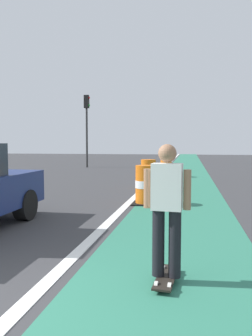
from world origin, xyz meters
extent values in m
cube|color=#2D755B|center=(2.40, 12.00, 0.00)|extent=(2.50, 80.00, 0.01)
cube|color=silver|center=(0.90, 12.00, 0.01)|extent=(0.20, 80.00, 0.01)
cube|color=black|center=(2.33, 1.26, 0.07)|extent=(0.28, 0.81, 0.02)
cylinder|color=silver|center=(2.27, 1.52, 0.06)|extent=(0.05, 0.11, 0.11)
cylinder|color=silver|center=(2.43, 1.51, 0.06)|extent=(0.05, 0.11, 0.11)
cylinder|color=silver|center=(2.23, 1.00, 0.06)|extent=(0.05, 0.11, 0.11)
cylinder|color=silver|center=(2.38, 0.99, 0.06)|extent=(0.05, 0.11, 0.11)
cylinder|color=black|center=(2.23, 1.26, 0.49)|extent=(0.15, 0.15, 0.82)
cylinder|color=black|center=(2.43, 1.25, 0.49)|extent=(0.15, 0.15, 0.82)
cube|color=white|center=(2.33, 1.26, 1.18)|extent=(0.38, 0.25, 0.56)
cylinder|color=#9E7051|center=(2.09, 1.27, 1.15)|extent=(0.09, 0.09, 0.48)
cylinder|color=#9E7051|center=(2.57, 1.24, 1.15)|extent=(0.09, 0.09, 0.48)
sphere|color=#9E7051|center=(2.33, 1.26, 1.58)|extent=(0.22, 0.22, 0.22)
cylinder|color=black|center=(-0.97, 4.04, 0.34)|extent=(0.28, 0.68, 0.68)
cylinder|color=orange|center=(1.39, 6.48, 0.25)|extent=(0.56, 0.56, 0.42)
cylinder|color=white|center=(1.39, 6.48, 0.57)|extent=(0.57, 0.57, 0.21)
cylinder|color=orange|center=(1.39, 6.48, 0.88)|extent=(0.56, 0.56, 0.42)
cube|color=black|center=(1.39, 6.48, 0.02)|extent=(0.73, 0.73, 0.04)
cylinder|color=orange|center=(1.06, 9.89, 0.25)|extent=(0.56, 0.56, 0.42)
cylinder|color=white|center=(1.06, 9.89, 0.57)|extent=(0.57, 0.57, 0.21)
cylinder|color=orange|center=(1.06, 9.89, 0.88)|extent=(0.56, 0.56, 0.42)
cube|color=black|center=(1.06, 9.89, 0.02)|extent=(0.73, 0.73, 0.04)
cylinder|color=orange|center=(1.42, 14.34, 0.25)|extent=(0.56, 0.56, 0.42)
cylinder|color=white|center=(1.42, 14.34, 0.57)|extent=(0.57, 0.57, 0.21)
cylinder|color=orange|center=(1.42, 14.34, 0.88)|extent=(0.56, 0.56, 0.42)
cube|color=black|center=(1.42, 14.34, 0.02)|extent=(0.73, 0.73, 0.04)
cylinder|color=#2D2D2D|center=(-4.60, 20.22, 2.10)|extent=(0.14, 0.14, 4.20)
cube|color=black|center=(-4.60, 20.22, 4.65)|extent=(0.32, 0.32, 0.90)
sphere|color=red|center=(-4.43, 20.22, 4.91)|extent=(0.16, 0.16, 0.16)
sphere|color=green|center=(-4.43, 20.22, 4.39)|extent=(0.16, 0.16, 0.16)
camera|label=1|loc=(2.59, -2.75, 1.69)|focal=35.88mm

